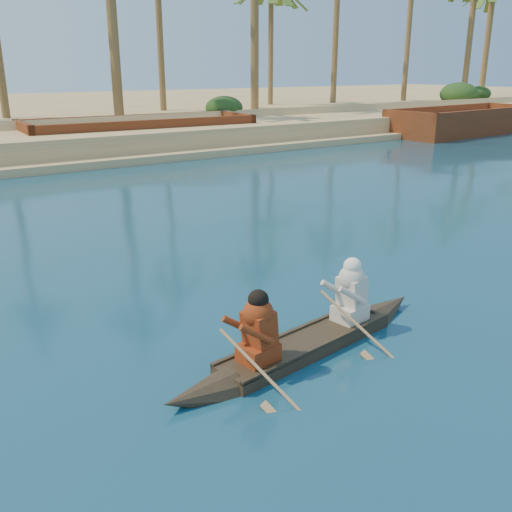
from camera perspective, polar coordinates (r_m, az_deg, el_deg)
sandy_embankment at (r=51.57m, az=-19.91°, el=13.08°), size 150.00×51.00×1.50m
palm_grove at (r=40.24m, az=-16.27°, el=22.92°), size 110.00×14.00×16.00m
shrub_cluster at (r=36.92m, az=-13.50°, el=13.01°), size 100.00×6.00×2.40m
canoe at (r=9.21m, az=5.16°, el=-7.71°), size 5.55×1.48×1.52m
barge_mid at (r=32.60m, az=-11.44°, el=11.65°), size 12.55×4.72×2.06m
barge_right at (r=42.47m, az=20.10°, el=12.41°), size 12.60×4.89×2.06m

